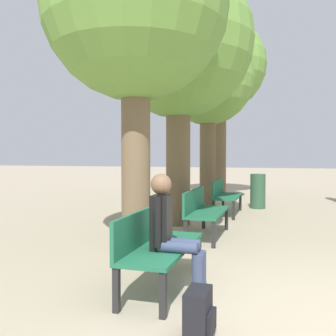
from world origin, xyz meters
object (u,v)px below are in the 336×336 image
bench_row_1 (203,209)px  tree_row_0 (135,10)px  backpack (199,314)px  person_seated (172,230)px  tree_row_1 (178,45)px  bench_row_0 (156,242)px  tree_row_3 (220,67)px  trash_bin (258,191)px  tree_row_2 (208,81)px  bench_row_2 (224,194)px

bench_row_1 → tree_row_0: tree_row_0 is taller
backpack → person_seated: bearing=119.7°
bench_row_1 → person_seated: person_seated is taller
tree_row_1 → bench_row_0: bearing=-78.7°
bench_row_1 → tree_row_3: tree_row_3 is taller
person_seated → trash_bin: bearing=85.8°
bench_row_0 → tree_row_2: size_ratio=0.32×
tree_row_0 → tree_row_2: 5.68m
tree_row_0 → trash_bin: (1.47, 5.27, -3.09)m
tree_row_2 → tree_row_3: size_ratio=0.81×
backpack → tree_row_3: bearing=97.9°
bench_row_0 → tree_row_0: bearing=119.9°
bench_row_1 → tree_row_2: (-0.73, 4.33, 3.10)m
trash_bin → bench_row_1: bearing=-100.6°
bench_row_0 → person_seated: bearing=-37.2°
tree_row_0 → person_seated: tree_row_0 is taller
backpack → bench_row_1: bearing=100.9°
bench_row_2 → tree_row_0: size_ratio=0.32×
tree_row_1 → trash_bin: bearing=63.1°
bench_row_1 → tree_row_2: bearing=99.6°
bench_row_0 → trash_bin: trash_bin is taller
bench_row_1 → tree_row_3: 7.80m
bench_row_1 → trash_bin: bearing=79.4°
tree_row_1 → tree_row_3: bearing=90.0°
tree_row_0 → backpack: size_ratio=13.02×
tree_row_0 → trash_bin: bearing=74.5°
bench_row_0 → tree_row_2: 7.65m
bench_row_2 → tree_row_3: size_ratio=0.26×
tree_row_2 → trash_bin: 3.48m
bench_row_0 → tree_row_2: tree_row_2 is taller
bench_row_2 → tree_row_2: bearing=113.3°
tree_row_1 → tree_row_2: tree_row_1 is taller
trash_bin → tree_row_2: bearing=164.1°
tree_row_1 → tree_row_2: 3.30m
bench_row_1 → bench_row_0: bearing=-90.0°
trash_bin → bench_row_0: bearing=-96.4°
bench_row_0 → bench_row_1: same height
backpack → tree_row_2: bearing=100.2°
tree_row_0 → person_seated: 3.37m
tree_row_1 → tree_row_2: (0.00, 3.30, -0.12)m
tree_row_2 → tree_row_3: tree_row_3 is taller
tree_row_0 → bench_row_0: bearing=-60.1°
bench_row_1 → trash_bin: (0.73, 3.91, -0.03)m
bench_row_2 → trash_bin: trash_bin is taller
backpack → bench_row_0: bearing=125.2°
tree_row_0 → tree_row_3: tree_row_3 is taller
trash_bin → tree_row_1: bearing=-116.9°
tree_row_2 → tree_row_3: bearing=90.0°
bench_row_2 → tree_row_0: 5.07m
tree_row_3 → person_seated: tree_row_3 is taller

